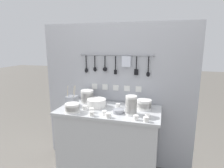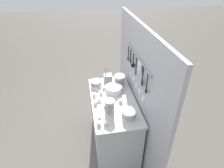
{
  "view_description": "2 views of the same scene",
  "coord_description": "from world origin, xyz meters",
  "px_view_note": "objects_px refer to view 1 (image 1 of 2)",
  "views": [
    {
      "loc": [
        0.57,
        -1.92,
        1.56
      ],
      "look_at": [
        0.04,
        -0.02,
        1.14
      ],
      "focal_mm": 30.0,
      "sensor_mm": 36.0,
      "label": 1
    },
    {
      "loc": [
        1.94,
        -0.36,
        2.36
      ],
      "look_at": [
        -0.02,
        -0.01,
        1.07
      ],
      "focal_mm": 30.0,
      "sensor_mm": 36.0,
      "label": 2
    }
  ],
  "objects_px": {
    "cutlery_caddy": "(72,101)",
    "cup_back_right": "(104,113)",
    "bowl_stack_nested_right": "(87,96)",
    "cup_mid_row": "(147,117)",
    "cup_edge_near": "(85,108)",
    "bowl_stack_wide_centre": "(144,104)",
    "cup_front_right": "(92,110)",
    "steel_mixing_bowl": "(118,111)",
    "bowl_stack_short_front": "(131,105)",
    "bowl_stack_back_corner": "(72,108)",
    "plate_stack": "(97,103)",
    "cup_beside_plates": "(146,119)",
    "cup_back_left": "(118,106)",
    "cup_edge_far": "(92,114)",
    "cup_centre": "(136,118)",
    "cup_by_caddy": "(108,115)"
  },
  "relations": [
    {
      "from": "cutlery_caddy",
      "to": "cup_edge_far",
      "type": "height_order",
      "value": "cutlery_caddy"
    },
    {
      "from": "cup_by_caddy",
      "to": "cup_edge_near",
      "type": "height_order",
      "value": "same"
    },
    {
      "from": "cup_beside_plates",
      "to": "cup_back_left",
      "type": "distance_m",
      "value": 0.48
    },
    {
      "from": "cutlery_caddy",
      "to": "steel_mixing_bowl",
      "type": "bearing_deg",
      "value": -8.3
    },
    {
      "from": "cup_back_right",
      "to": "cup_front_right",
      "type": "xyz_separation_m",
      "value": [
        -0.16,
        0.04,
        0.0
      ]
    },
    {
      "from": "cup_mid_row",
      "to": "cup_back_left",
      "type": "bearing_deg",
      "value": 145.11
    },
    {
      "from": "cup_front_right",
      "to": "bowl_stack_nested_right",
      "type": "bearing_deg",
      "value": 120.27
    },
    {
      "from": "cup_back_right",
      "to": "cup_front_right",
      "type": "height_order",
      "value": "same"
    },
    {
      "from": "cup_mid_row",
      "to": "steel_mixing_bowl",
      "type": "bearing_deg",
      "value": 165.7
    },
    {
      "from": "cup_edge_far",
      "to": "cup_by_caddy",
      "type": "height_order",
      "value": "same"
    },
    {
      "from": "plate_stack",
      "to": "cup_by_caddy",
      "type": "height_order",
      "value": "plate_stack"
    },
    {
      "from": "cup_beside_plates",
      "to": "cup_front_right",
      "type": "bearing_deg",
      "value": 170.77
    },
    {
      "from": "bowl_stack_short_front",
      "to": "cup_mid_row",
      "type": "distance_m",
      "value": 0.21
    },
    {
      "from": "cup_edge_near",
      "to": "bowl_stack_wide_centre",
      "type": "bearing_deg",
      "value": 17.97
    },
    {
      "from": "bowl_stack_nested_right",
      "to": "cup_back_left",
      "type": "bearing_deg",
      "value": -10.58
    },
    {
      "from": "bowl_stack_wide_centre",
      "to": "cutlery_caddy",
      "type": "height_order",
      "value": "cutlery_caddy"
    },
    {
      "from": "cup_mid_row",
      "to": "bowl_stack_wide_centre",
      "type": "bearing_deg",
      "value": 102.57
    },
    {
      "from": "bowl_stack_back_corner",
      "to": "plate_stack",
      "type": "bearing_deg",
      "value": 49.38
    },
    {
      "from": "cutlery_caddy",
      "to": "cup_back_right",
      "type": "relative_size",
      "value": 5.34
    },
    {
      "from": "bowl_stack_wide_centre",
      "to": "cup_centre",
      "type": "relative_size",
      "value": 3.2
    },
    {
      "from": "bowl_stack_nested_right",
      "to": "cup_back_right",
      "type": "relative_size",
      "value": 3.13
    },
    {
      "from": "cup_back_left",
      "to": "steel_mixing_bowl",
      "type": "bearing_deg",
      "value": -74.37
    },
    {
      "from": "cup_back_right",
      "to": "cup_front_right",
      "type": "relative_size",
      "value": 1.0
    },
    {
      "from": "bowl_stack_nested_right",
      "to": "bowl_stack_short_front",
      "type": "distance_m",
      "value": 0.65
    },
    {
      "from": "bowl_stack_back_corner",
      "to": "steel_mixing_bowl",
      "type": "height_order",
      "value": "bowl_stack_back_corner"
    },
    {
      "from": "bowl_stack_wide_centre",
      "to": "bowl_stack_nested_right",
      "type": "bearing_deg",
      "value": 176.26
    },
    {
      "from": "cutlery_caddy",
      "to": "cup_back_right",
      "type": "bearing_deg",
      "value": -21.61
    },
    {
      "from": "cup_edge_far",
      "to": "bowl_stack_short_front",
      "type": "bearing_deg",
      "value": 21.14
    },
    {
      "from": "bowl_stack_nested_right",
      "to": "bowl_stack_wide_centre",
      "type": "height_order",
      "value": "bowl_stack_nested_right"
    },
    {
      "from": "steel_mixing_bowl",
      "to": "cup_back_left",
      "type": "height_order",
      "value": "cup_back_left"
    },
    {
      "from": "cup_beside_plates",
      "to": "cup_mid_row",
      "type": "bearing_deg",
      "value": 84.73
    },
    {
      "from": "bowl_stack_wide_centre",
      "to": "cup_edge_far",
      "type": "height_order",
      "value": "bowl_stack_wide_centre"
    },
    {
      "from": "cup_centre",
      "to": "cup_edge_near",
      "type": "relative_size",
      "value": 1.0
    },
    {
      "from": "cup_mid_row",
      "to": "cup_back_right",
      "type": "distance_m",
      "value": 0.44
    },
    {
      "from": "cup_edge_far",
      "to": "cup_edge_near",
      "type": "height_order",
      "value": "same"
    },
    {
      "from": "bowl_stack_nested_right",
      "to": "cup_front_right",
      "type": "height_order",
      "value": "bowl_stack_nested_right"
    },
    {
      "from": "cup_edge_far",
      "to": "cup_centre",
      "type": "distance_m",
      "value": 0.45
    },
    {
      "from": "plate_stack",
      "to": "cup_front_right",
      "type": "distance_m",
      "value": 0.18
    },
    {
      "from": "cup_beside_plates",
      "to": "cup_front_right",
      "type": "distance_m",
      "value": 0.6
    },
    {
      "from": "cutlery_caddy",
      "to": "cup_mid_row",
      "type": "relative_size",
      "value": 5.34
    },
    {
      "from": "bowl_stack_nested_right",
      "to": "cup_mid_row",
      "type": "xyz_separation_m",
      "value": [
        0.77,
        -0.33,
        -0.06
      ]
    },
    {
      "from": "bowl_stack_wide_centre",
      "to": "cup_front_right",
      "type": "height_order",
      "value": "bowl_stack_wide_centre"
    },
    {
      "from": "bowl_stack_short_front",
      "to": "cup_back_right",
      "type": "bearing_deg",
      "value": -160.61
    },
    {
      "from": "bowl_stack_nested_right",
      "to": "bowl_stack_back_corner",
      "type": "bearing_deg",
      "value": -94.34
    },
    {
      "from": "cup_beside_plates",
      "to": "cup_by_caddy",
      "type": "bearing_deg",
      "value": -179.8
    },
    {
      "from": "steel_mixing_bowl",
      "to": "cup_back_left",
      "type": "xyz_separation_m",
      "value": [
        -0.05,
        0.17,
        0.0
      ]
    },
    {
      "from": "cup_edge_far",
      "to": "cup_mid_row",
      "type": "relative_size",
      "value": 1.0
    },
    {
      "from": "cup_edge_far",
      "to": "cup_edge_near",
      "type": "distance_m",
      "value": 0.21
    },
    {
      "from": "cup_beside_plates",
      "to": "cup_mid_row",
      "type": "relative_size",
      "value": 1.0
    },
    {
      "from": "cup_centre",
      "to": "cup_by_caddy",
      "type": "relative_size",
      "value": 1.0
    }
  ]
}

